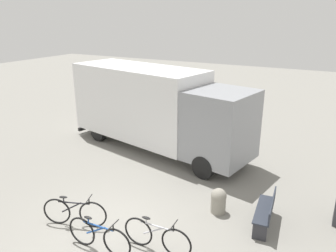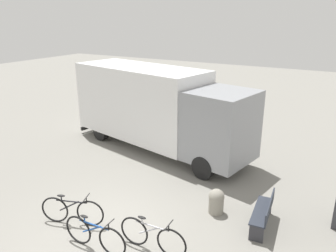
{
  "view_description": "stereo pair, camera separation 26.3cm",
  "coord_description": "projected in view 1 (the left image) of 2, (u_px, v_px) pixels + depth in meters",
  "views": [
    {
      "loc": [
        4.67,
        -5.47,
        5.18
      ],
      "look_at": [
        -0.21,
        3.64,
        1.68
      ],
      "focal_mm": 35.0,
      "sensor_mm": 36.0,
      "label": 1
    },
    {
      "loc": [
        4.9,
        -5.34,
        5.18
      ],
      "look_at": [
        -0.21,
        3.64,
        1.68
      ],
      "focal_mm": 35.0,
      "sensor_mm": 36.0,
      "label": 2
    }
  ],
  "objects": [
    {
      "name": "bicycle_middle",
      "position": [
        99.0,
        236.0,
        7.48
      ],
      "size": [
        1.71,
        0.44,
        0.83
      ],
      "rotation": [
        0.0,
        0.0,
        0.05
      ],
      "color": "black",
      "rests_on": "ground"
    },
    {
      "name": "park_bench",
      "position": [
        267.0,
        210.0,
        8.38
      ],
      "size": [
        0.53,
        1.47,
        0.8
      ],
      "rotation": [
        0.0,
        0.0,
        1.66
      ],
      "color": "#282D38",
      "rests_on": "ground"
    },
    {
      "name": "bollard_near_bench",
      "position": [
        218.0,
        200.0,
        8.98
      ],
      "size": [
        0.43,
        0.43,
        0.72
      ],
      "color": "gray",
      "rests_on": "ground"
    },
    {
      "name": "bicycle_far",
      "position": [
        157.0,
        236.0,
        7.47
      ],
      "size": [
        1.71,
        0.44,
        0.83
      ],
      "rotation": [
        0.0,
        0.0,
        0.05
      ],
      "color": "black",
      "rests_on": "ground"
    },
    {
      "name": "bicycle_near",
      "position": [
        75.0,
        212.0,
        8.39
      ],
      "size": [
        1.63,
        0.66,
        0.83
      ],
      "rotation": [
        0.0,
        0.0,
        0.34
      ],
      "color": "black",
      "rests_on": "ground"
    },
    {
      "name": "ground_plane",
      "position": [
        108.0,
        230.0,
        8.32
      ],
      "size": [
        60.0,
        60.0,
        0.0
      ],
      "primitive_type": "plane",
      "color": "gray"
    },
    {
      "name": "delivery_truck",
      "position": [
        155.0,
        107.0,
        12.96
      ],
      "size": [
        8.12,
        3.69,
        3.25
      ],
      "rotation": [
        0.0,
        0.0,
        -0.2
      ],
      "color": "white",
      "rests_on": "ground"
    }
  ]
}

